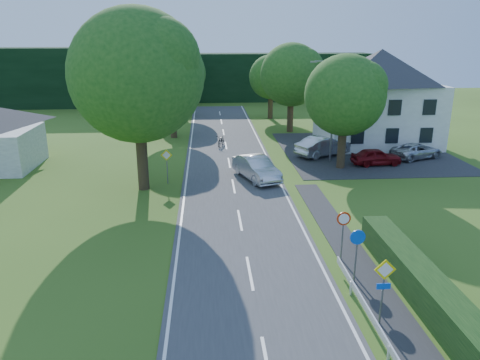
{
  "coord_description": "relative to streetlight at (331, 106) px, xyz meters",
  "views": [
    {
      "loc": [
        -1.73,
        -6.04,
        10.0
      ],
      "look_at": [
        0.07,
        18.84,
        2.11
      ],
      "focal_mm": 35.0,
      "sensor_mm": 36.0,
      "label": 1
    }
  ],
  "objects": [
    {
      "name": "sign_speed_limit",
      "position": [
        -3.76,
        -17.03,
        -2.7
      ],
      "size": [
        0.64,
        0.11,
        2.37
      ],
      "color": "slate",
      "rests_on": "ground"
    },
    {
      "name": "tree_right_far",
      "position": [
        -1.06,
        12.0,
        0.08
      ],
      "size": [
        7.4,
        7.4,
        9.09
      ],
      "primitive_type": null,
      "color": "#1D4F17",
      "rests_on": "ground"
    },
    {
      "name": "sign_roundabout",
      "position": [
        -3.76,
        -19.02,
        -2.79
      ],
      "size": [
        0.64,
        0.08,
        2.37
      ],
      "color": "slate",
      "rests_on": "ground"
    },
    {
      "name": "tree_main",
      "position": [
        -14.06,
        -6.0,
        1.36
      ],
      "size": [
        9.4,
        9.4,
        11.64
      ],
      "primitive_type": null,
      "color": "#1D4F17",
      "rests_on": "ground"
    },
    {
      "name": "parking_pad",
      "position": [
        3.94,
        3.0,
        -4.44
      ],
      "size": [
        14.0,
        16.0,
        0.04
      ],
      "primitive_type": "cube",
      "color": "#27272A",
      "rests_on": "ground"
    },
    {
      "name": "tree_right_mid",
      "position": [
        0.44,
        -2.0,
        -0.17
      ],
      "size": [
        7.0,
        7.0,
        8.58
      ],
      "primitive_type": null,
      "color": "#1D4F17",
      "rests_on": "ground"
    },
    {
      "name": "line_edge_left",
      "position": [
        -11.31,
        -10.0,
        -4.42
      ],
      "size": [
        0.12,
        80.0,
        0.01
      ],
      "primitive_type": "cube",
      "color": "white",
      "rests_on": "road"
    },
    {
      "name": "parked_car_silver_a",
      "position": [
        0.01,
        1.71,
        -3.59
      ],
      "size": [
        5.29,
        3.95,
        1.67
      ],
      "primitive_type": "imported",
      "rotation": [
        0.0,
        0.0,
        2.07
      ],
      "color": "#BDBCC1",
      "rests_on": "parking_pad"
    },
    {
      "name": "line_centre",
      "position": [
        -8.06,
        -10.0,
        -4.42
      ],
      "size": [
        0.12,
        80.0,
        0.01
      ],
      "primitive_type": null,
      "color": "white",
      "rests_on": "road"
    },
    {
      "name": "parked_car_silver_b",
      "position": [
        7.49,
        0.36,
        -3.8
      ],
      "size": [
        4.92,
        3.57,
        1.24
      ],
      "primitive_type": "imported",
      "rotation": [
        0.0,
        0.0,
        1.95
      ],
      "color": "silver",
      "rests_on": "parking_pad"
    },
    {
      "name": "parked_car_red",
      "position": [
        3.42,
        -1.43,
        -3.76
      ],
      "size": [
        3.97,
        1.83,
        1.32
      ],
      "primitive_type": "imported",
      "rotation": [
        0.0,
        0.0,
        1.64
      ],
      "color": "maroon",
      "rests_on": "parking_pad"
    },
    {
      "name": "sign_priority_left",
      "position": [
        -12.56,
        -5.02,
        -2.75
      ],
      "size": [
        0.78,
        0.09,
        2.44
      ],
      "color": "slate",
      "rests_on": "ground"
    },
    {
      "name": "tree_right_back",
      "position": [
        -2.06,
        20.0,
        -0.68
      ],
      "size": [
        6.2,
        6.2,
        7.56
      ],
      "primitive_type": null,
      "color": "#1D4F17",
      "rests_on": "ground"
    },
    {
      "name": "treeline_left",
      "position": [
        -36.06,
        32.0,
        -0.46
      ],
      "size": [
        44.0,
        6.0,
        8.0
      ],
      "primitive_type": "cube",
      "color": "black",
      "rests_on": "ground"
    },
    {
      "name": "house_white",
      "position": [
        5.94,
        6.0,
        -0.06
      ],
      "size": [
        10.6,
        8.4,
        8.6
      ],
      "color": "silver",
      "rests_on": "ground"
    },
    {
      "name": "tree_left_back",
      "position": [
        -12.56,
        22.0,
        -0.43
      ],
      "size": [
        6.6,
        6.6,
        8.07
      ],
      "primitive_type": null,
      "color": "#1D4F17",
      "rests_on": "ground"
    },
    {
      "name": "treeline_right",
      "position": [
        -0.06,
        36.0,
        -0.96
      ],
      "size": [
        30.0,
        5.0,
        7.0
      ],
      "primitive_type": "cube",
      "color": "black",
      "rests_on": "ground"
    },
    {
      "name": "moving_car",
      "position": [
        -6.35,
        -4.5,
        -3.61
      ],
      "size": [
        3.29,
        5.23,
        1.63
      ],
      "primitive_type": "imported",
      "rotation": [
        0.0,
        0.0,
        0.34
      ],
      "color": "#BDBCC2",
      "rests_on": "road"
    },
    {
      "name": "motorcycle",
      "position": [
        -8.51,
        5.89,
        -3.92
      ],
      "size": [
        1.17,
        2.05,
        1.02
      ],
      "primitive_type": "imported",
      "rotation": [
        0.0,
        0.0,
        -0.27
      ],
      "color": "black",
      "rests_on": "road"
    },
    {
      "name": "sign_priority_right",
      "position": [
        -3.76,
        -22.02,
        -2.67
      ],
      "size": [
        0.78,
        0.09,
        2.59
      ],
      "color": "slate",
      "rests_on": "ground"
    },
    {
      "name": "streetlight",
      "position": [
        0.0,
        0.0,
        0.0
      ],
      "size": [
        2.03,
        0.18,
        8.0
      ],
      "color": "slate",
      "rests_on": "ground"
    },
    {
      "name": "parasol",
      "position": [
        3.35,
        3.15,
        -3.51
      ],
      "size": [
        2.5,
        2.52,
        1.82
      ],
      "primitive_type": "imported",
      "rotation": [
        0.0,
        0.0,
        -0.3
      ],
      "color": "red",
      "rests_on": "parking_pad"
    },
    {
      "name": "tree_left_far",
      "position": [
        -13.06,
        10.0,
        -0.17
      ],
      "size": [
        7.0,
        7.0,
        8.58
      ],
      "primitive_type": null,
      "color": "#1D4F17",
      "rests_on": "ground"
    },
    {
      "name": "line_edge_right",
      "position": [
        -4.81,
        -10.0,
        -4.42
      ],
      "size": [
        0.12,
        80.0,
        0.01
      ],
      "primitive_type": "cube",
      "color": "white",
      "rests_on": "road"
    },
    {
      "name": "road",
      "position": [
        -8.06,
        -10.0,
        -4.44
      ],
      "size": [
        7.0,
        80.0,
        0.04
      ],
      "primitive_type": "cube",
      "color": "#3E3E41",
      "rests_on": "ground"
    }
  ]
}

